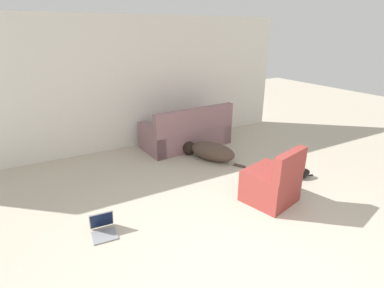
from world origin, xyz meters
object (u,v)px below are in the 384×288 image
object	(u,v)px
couch	(187,134)
dog	(209,151)
cat	(300,174)
side_chair	(272,183)
laptop_open	(103,226)

from	to	relation	value
couch	dog	size ratio (longest dim) A/B	1.48
cat	side_chair	bearing A→B (deg)	25.84
dog	laptop_open	world-z (taller)	dog
couch	dog	distance (m)	0.85
couch	cat	xyz separation A→B (m)	(0.93, -2.24, -0.20)
couch	laptop_open	size ratio (longest dim) A/B	5.21
dog	cat	bearing A→B (deg)	-175.72
dog	laptop_open	xyz separation A→B (m)	(-2.32, -1.23, -0.09)
laptop_open	side_chair	world-z (taller)	side_chair
couch	cat	world-z (taller)	couch
dog	couch	bearing A→B (deg)	-26.10
dog	laptop_open	size ratio (longest dim) A/B	3.51
couch	cat	size ratio (longest dim) A/B	3.65
dog	cat	size ratio (longest dim) A/B	2.46
side_chair	dog	bearing A→B (deg)	-105.20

